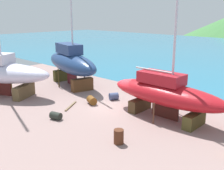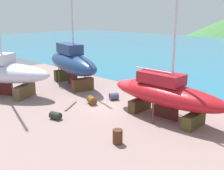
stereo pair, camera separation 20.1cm
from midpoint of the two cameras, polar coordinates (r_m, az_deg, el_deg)
ground_plane at (r=20.04m, az=-7.18°, el=-7.35°), size 43.90×43.90×0.00m
sailboat_small_center at (r=19.94m, az=11.64°, el=-1.71°), size 9.47×3.12×15.79m
sailboat_far_slipway at (r=29.02m, az=-8.44°, el=4.82°), size 10.53×5.08×15.56m
barrel_tipped_right at (r=36.39m, az=-19.50°, el=2.74°), size 0.80×0.80×0.76m
barrel_tar_black at (r=20.27m, az=-11.74°, el=-6.44°), size 0.95×0.76×0.56m
barrel_blue_faded at (r=16.27m, az=1.57°, el=-11.02°), size 0.81×0.81×0.90m
barrel_rust_mid at (r=23.14m, az=-4.11°, el=-3.29°), size 1.12×0.97×0.67m
barrel_by_slipway at (r=24.19m, az=0.64°, el=-2.45°), size 0.95×1.00×0.65m
timber_long_aft at (r=22.78m, az=-8.60°, el=-4.46°), size 1.36×2.07×0.11m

